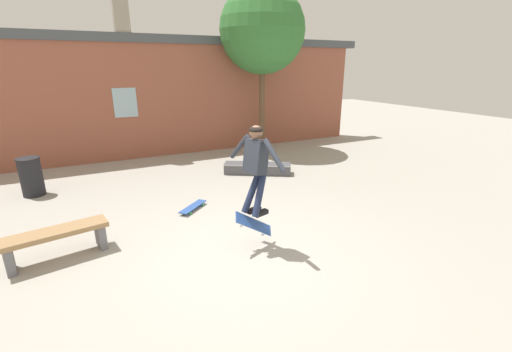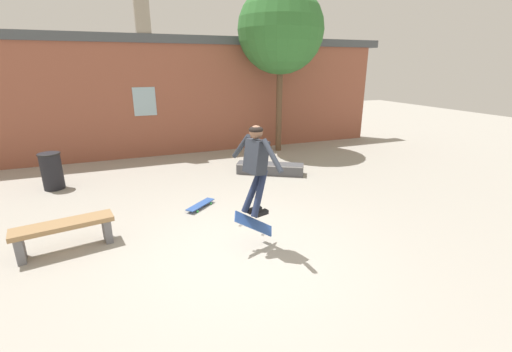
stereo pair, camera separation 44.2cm
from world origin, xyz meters
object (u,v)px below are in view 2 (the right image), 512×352
Objects in this scene: tree_right at (281,30)px; skater at (256,162)px; trash_bin at (52,170)px; skateboard_flipping at (254,224)px; skate_ledge at (270,169)px; park_bench at (64,230)px; skateboard_resting at (200,205)px.

tree_right is 7.47m from skater.
trash_bin is 5.80m from skateboard_flipping.
tree_right is 2.97× the size of skate_ledge.
tree_right is 4.82m from skate_ledge.
skateboard_resting is at bearing 10.40° from park_bench.
skate_ledge is at bearing 17.88° from park_bench.
skater is (3.62, -4.57, 1.03)m from trash_bin.
skateboard_resting is at bearing -38.90° from trash_bin.
skate_ledge is 2.54× the size of skateboard_resting.
trash_bin is at bearing 120.53° from skateboard_flipping.
tree_right is 7.54× the size of skateboard_resting.
park_bench is 2.16× the size of skateboard_resting.
park_bench is at bearing 160.07° from skateboard_resting.
skateboard_flipping is at bearing -118.48° from tree_right.
skater is at bearing -51.60° from trash_bin.
skater is at bearing -118.17° from tree_right.
skater is at bearing -26.69° from skateboard_flipping.
tree_right is at bearing 44.89° from skater.
skate_ledge is at bearing -8.71° from trash_bin.
skateboard_resting is (-3.81, -4.15, -3.97)m from tree_right.
tree_right is 7.34× the size of skateboard_flipping.
skateboard_resting is at bearing 86.60° from skater.
trash_bin reaches higher than skateboard_resting.
skate_ledge is at bearing 54.73° from skateboard_flipping.
skate_ledge is at bearing -119.78° from tree_right.
tree_right is at bearing 91.12° from skate_ledge.
skater is at bearing -30.80° from park_bench.
tree_right is 8.89m from park_bench.
trash_bin is at bearing -157.81° from skate_ledge.
skater is at bearing -86.18° from skate_ledge.
skateboard_flipping is (2.93, -1.09, 0.09)m from park_bench.
skate_ledge is at bearing -5.69° from skateboard_resting.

